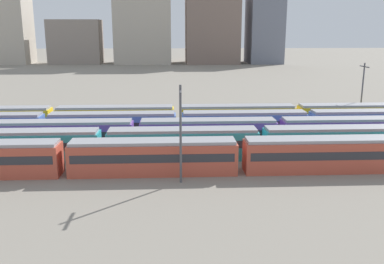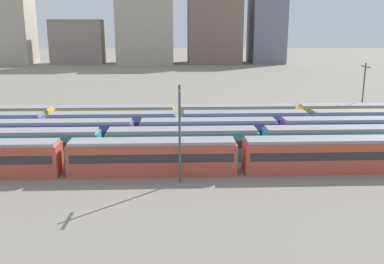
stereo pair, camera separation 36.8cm
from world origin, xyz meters
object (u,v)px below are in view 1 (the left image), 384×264
at_px(train_track_2, 208,133).
at_px(train_track_4, 237,117).
at_px(train_track_0, 65,158).
at_px(train_track_1, 104,144).
at_px(train_track_3, 179,125).
at_px(catenary_pole_1, 362,90).
at_px(catenary_pole_2, 181,130).

xyz_separation_m(train_track_2, train_track_4, (5.43, 10.40, 0.00)).
height_order(train_track_2, train_track_4, same).
bearing_deg(train_track_0, train_track_1, 57.41).
distance_m(train_track_1, train_track_3, 13.87).
bearing_deg(train_track_1, catenary_pole_1, 25.09).
relative_size(train_track_3, train_track_4, 0.80).
relative_size(train_track_2, train_track_3, 1.25).
bearing_deg(train_track_2, train_track_3, 125.87).
bearing_deg(train_track_0, catenary_pole_2, -13.34).
height_order(train_track_0, train_track_1, same).
relative_size(train_track_3, catenary_pole_2, 7.45).
relative_size(train_track_0, train_track_4, 0.80).
height_order(train_track_1, train_track_4, same).
height_order(train_track_2, catenary_pole_2, catenary_pole_2).
bearing_deg(train_track_0, train_track_4, 43.80).
bearing_deg(train_track_3, catenary_pole_2, -90.48).
relative_size(train_track_0, catenary_pole_2, 7.45).
bearing_deg(train_track_2, catenary_pole_1, 26.59).
xyz_separation_m(train_track_3, train_track_4, (9.19, 5.20, 0.00)).
xyz_separation_m(train_track_4, catenary_pole_1, (21.05, 2.86, 3.63)).
bearing_deg(catenary_pole_2, train_track_3, 89.52).
distance_m(train_track_0, train_track_4, 30.05).
xyz_separation_m(train_track_2, catenary_pole_1, (26.48, 13.26, 3.63)).
relative_size(train_track_2, train_track_4, 1.00).
bearing_deg(catenary_pole_2, train_track_2, 73.63).
relative_size(train_track_1, train_track_3, 1.00).
relative_size(train_track_2, catenary_pole_2, 9.34).
height_order(train_track_2, train_track_3, same).
distance_m(train_track_3, catenary_pole_1, 31.51).
distance_m(train_track_0, train_track_1, 6.17).
height_order(train_track_0, catenary_pole_1, catenary_pole_1).
relative_size(train_track_1, train_track_4, 0.80).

